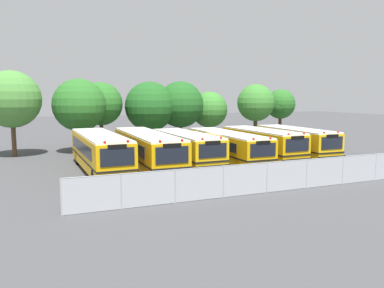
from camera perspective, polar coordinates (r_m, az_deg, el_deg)
The scene contains 17 objects.
ground_plane at distance 30.40m, azimuth 2.36°, elevation -2.87°, with size 160.00×160.00×0.00m, color #424244.
school_bus_0 at distance 27.53m, azimuth -13.55°, elevation -1.03°, with size 2.73×11.12×2.79m.
school_bus_1 at distance 28.25m, azimuth -6.72°, elevation -0.72°, with size 2.72×11.72×2.74m.
school_bus_2 at distance 29.64m, azimuth -0.89°, elevation -0.46°, with size 2.67×9.56×2.58m.
school_bus_3 at distance 30.97m, azimuth 5.24°, elevation -0.22°, with size 2.56×10.78×2.51m.
school_bus_4 at distance 32.74m, azimuth 10.35°, elevation 0.18°, with size 2.82×9.36×2.62m.
school_bus_5 at distance 34.78m, azimuth 15.13°, elevation 0.44°, with size 2.73×9.45×2.61m.
tree_0 at distance 36.87m, azimuth -25.38°, elevation 6.16°, with size 4.97×4.97×7.50m.
tree_1 at distance 37.07m, azimuth -16.42°, elevation 5.56°, with size 4.87×4.87×6.89m.
tree_2 at distance 39.19m, azimuth -13.74°, elevation 5.84°, with size 4.47×4.29×6.66m.
tree_3 at distance 39.85m, azimuth -6.50°, elevation 5.67°, with size 5.11×5.11×6.77m.
tree_4 at distance 40.89m, azimuth -1.67°, elevation 6.02°, with size 4.91×4.91×6.84m.
tree_5 at distance 42.72m, azimuth 2.71°, elevation 5.14°, with size 3.99×3.99×5.78m.
tree_6 at distance 42.69m, azimuth 9.52°, elevation 6.16°, with size 4.06×4.06×6.59m.
tree_7 at distance 45.76m, azimuth 12.98°, elevation 5.72°, with size 3.41×3.41×6.07m.
chainlink_fence at distance 22.20m, azimuth 13.98°, elevation -4.48°, with size 24.18×0.07×1.72m.
traffic_cone at distance 21.78m, azimuth 5.24°, elevation -6.07°, with size 0.48×0.48×0.64m, color #EA5914.
Camera 1 is at (-12.63, -27.14, 5.29)m, focal length 35.86 mm.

